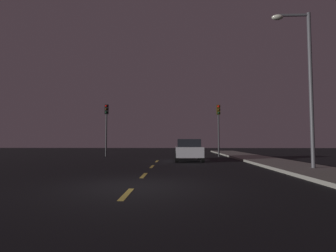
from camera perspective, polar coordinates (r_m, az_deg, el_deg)
name	(u,v)px	position (r m, az deg, el deg)	size (l,w,h in m)	color
ground_plane	(153,166)	(15.30, -3.29, -8.58)	(80.00, 80.00, 0.00)	black
sidewalk_curb_right	(284,165)	(16.46, 23.99, -7.67)	(3.00, 40.00, 0.15)	gray
lane_stripe_nearest	(127,194)	(7.24, -9.01, -14.41)	(0.16, 1.60, 0.01)	#EACC4C
lane_stripe_second	(144,175)	(10.95, -5.28, -10.64)	(0.16, 1.60, 0.01)	#EACC4C
lane_stripe_third	(152,166)	(14.71, -3.49, -8.78)	(0.16, 1.60, 0.01)	#EACC4C
lane_stripe_fourth	(157,161)	(18.48, -2.43, -7.67)	(0.16, 1.60, 0.01)	#EACC4C
traffic_signal_left	(106,120)	(24.99, -13.26, 1.31)	(0.32, 0.38, 4.82)	#2D2D30
traffic_signal_right	(218,120)	(24.47, 10.93, 1.26)	(0.32, 0.38, 4.75)	#2D2D30
car_stopped_ahead	(189,150)	(18.87, 4.48, -5.20)	(1.94, 3.97, 1.55)	silver
street_lamp_right	(305,75)	(14.42, 27.62, 9.75)	(1.87, 0.36, 7.65)	#4C4C51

